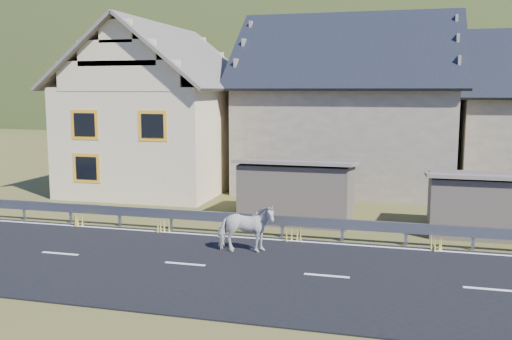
# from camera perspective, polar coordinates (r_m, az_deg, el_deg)

# --- Properties ---
(ground) EXTENTS (160.00, 160.00, 0.00)m
(ground) POSITION_cam_1_polar(r_m,az_deg,el_deg) (15.41, 7.07, -10.60)
(ground) COLOR #393F19
(ground) RESTS_ON ground
(road) EXTENTS (60.00, 7.00, 0.04)m
(road) POSITION_cam_1_polar(r_m,az_deg,el_deg) (15.40, 7.07, -10.53)
(road) COLOR black
(road) RESTS_ON ground
(lane_markings) EXTENTS (60.00, 6.60, 0.01)m
(lane_markings) POSITION_cam_1_polar(r_m,az_deg,el_deg) (15.39, 7.08, -10.44)
(lane_markings) COLOR silver
(lane_markings) RESTS_ON road
(guardrail) EXTENTS (28.10, 0.09, 0.75)m
(guardrail) POSITION_cam_1_polar(r_m,az_deg,el_deg) (18.77, 8.64, -5.43)
(guardrail) COLOR #93969B
(guardrail) RESTS_ON ground
(shed_left) EXTENTS (4.30, 3.30, 2.40)m
(shed_left) POSITION_cam_1_polar(r_m,az_deg,el_deg) (21.67, 4.23, -2.09)
(shed_left) COLOR brown
(shed_left) RESTS_ON ground
(shed_right) EXTENTS (3.80, 2.90, 2.20)m
(shed_right) POSITION_cam_1_polar(r_m,az_deg,el_deg) (21.01, 21.69, -3.25)
(shed_right) COLOR brown
(shed_right) RESTS_ON ground
(house_cream) EXTENTS (7.80, 9.80, 8.30)m
(house_cream) POSITION_cam_1_polar(r_m,az_deg,el_deg) (29.04, -9.45, 6.86)
(house_cream) COLOR beige
(house_cream) RESTS_ON ground
(house_stone_a) EXTENTS (10.80, 9.80, 8.90)m
(house_stone_a) POSITION_cam_1_polar(r_m,az_deg,el_deg) (29.62, 9.29, 7.42)
(house_stone_a) COLOR gray
(house_stone_a) RESTS_ON ground
(mountain) EXTENTS (440.00, 280.00, 260.00)m
(mountain) POSITION_cam_1_polar(r_m,az_deg,el_deg) (196.09, 15.63, 0.47)
(mountain) COLOR #253514
(mountain) RESTS_ON ground
(conifer_patch) EXTENTS (76.00, 50.00, 28.00)m
(conifer_patch) POSITION_cam_1_polar(r_m,az_deg,el_deg) (136.87, -9.83, 8.40)
(conifer_patch) COLOR black
(conifer_patch) RESTS_ON ground
(horse) EXTENTS (1.13, 1.86, 1.46)m
(horse) POSITION_cam_1_polar(r_m,az_deg,el_deg) (17.20, -1.06, -5.87)
(horse) COLOR beige
(horse) RESTS_ON road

